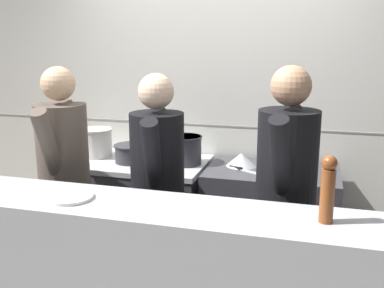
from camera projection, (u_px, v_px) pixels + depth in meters
wall_back_tiled at (217, 108)px, 3.83m from camera, size 8.00×0.06×2.60m
oven_range at (140, 211)px, 3.80m from camera, size 1.12×0.71×0.89m
prep_counter at (270, 225)px, 3.51m from camera, size 1.00×0.65×0.90m
stock_pot at (97, 142)px, 3.82m from camera, size 0.27×0.27×0.24m
sauce_pot at (131, 153)px, 3.65m from camera, size 0.28×0.28×0.14m
braising_pot at (185, 149)px, 3.58m from camera, size 0.27×0.27×0.23m
mixing_bowl_steel at (241, 160)px, 3.51m from camera, size 0.23×0.23×0.10m
chefs_knife at (245, 170)px, 3.38m from camera, size 0.32×0.20×0.02m
plated_dish_main at (70, 197)px, 2.38m from camera, size 0.24×0.24×0.02m
pepper_mill at (328, 188)px, 2.04m from camera, size 0.07×0.07×0.32m
chef_head_cook at (64, 178)px, 3.07m from camera, size 0.40×0.75×1.70m
chef_sous at (158, 190)px, 2.87m from camera, size 0.41×0.73×1.67m
chef_line at (285, 197)px, 2.65m from camera, size 0.39×0.76×1.73m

